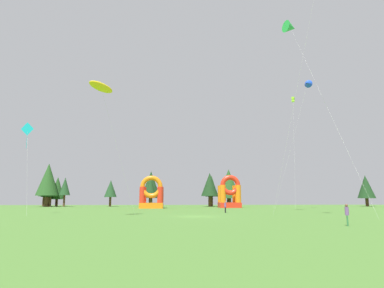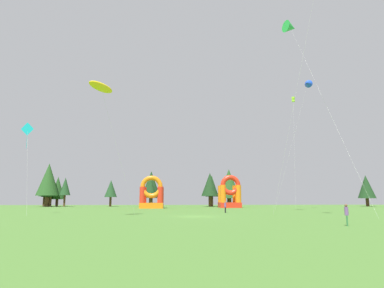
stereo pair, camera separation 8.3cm
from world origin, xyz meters
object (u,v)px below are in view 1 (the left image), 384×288
object	(u,v)px
person_left_edge	(347,213)
inflatable_red_slide	(230,195)
kite_blue_delta	(308,83)
person_near_camera	(225,206)
kite_cyan_diamond	(28,130)
kite_yellow_parafoil	(101,87)
kite_green_delta	(290,28)
kite_lime_box	(293,100)
inflatable_blue_arch	(152,196)

from	to	relation	value
person_left_edge	inflatable_red_slide	bearing A→B (deg)	-149.02
kite_blue_delta	person_near_camera	bearing A→B (deg)	-150.72
kite_cyan_diamond	person_near_camera	world-z (taller)	kite_cyan_diamond
kite_cyan_diamond	kite_yellow_parafoil	size ratio (longest dim) A/B	0.75
kite_green_delta	kite_blue_delta	bearing A→B (deg)	59.12
kite_blue_delta	inflatable_red_slide	world-z (taller)	kite_blue_delta
kite_green_delta	kite_yellow_parafoil	bearing A→B (deg)	-162.66
inflatable_red_slide	kite_yellow_parafoil	bearing A→B (deg)	-120.73
kite_yellow_parafoil	person_left_edge	xyz separation A→B (m)	(21.80, -11.35, -13.66)
kite_yellow_parafoil	kite_blue_delta	bearing A→B (deg)	32.11
kite_cyan_diamond	kite_lime_box	distance (m)	49.94
kite_lime_box	inflatable_blue_arch	xyz separation A→B (m)	(-29.11, 3.01, -19.77)
inflatable_blue_arch	inflatable_red_slide	distance (m)	16.86
kite_green_delta	kite_blue_delta	xyz separation A→B (m)	(7.72, 12.90, -3.90)
kite_lime_box	kite_cyan_diamond	bearing A→B (deg)	-153.90
person_near_camera	person_left_edge	bearing A→B (deg)	-130.19
kite_green_delta	kite_lime_box	distance (m)	21.85
kite_cyan_diamond	kite_lime_box	xyz separation A→B (m)	(43.68, 21.40, 11.33)
kite_cyan_diamond	person_near_camera	bearing A→B (deg)	9.88
kite_yellow_parafoil	inflatable_blue_arch	size ratio (longest dim) A/B	2.35
kite_blue_delta	person_near_camera	distance (m)	29.95
person_near_camera	person_left_edge	xyz separation A→B (m)	(5.95, -22.47, 0.04)
kite_green_delta	kite_yellow_parafoil	size ratio (longest dim) A/B	1.84
inflatable_blue_arch	inflatable_red_slide	bearing A→B (deg)	11.80
kite_blue_delta	kite_lime_box	size ratio (longest dim) A/B	1.06
kite_green_delta	person_left_edge	world-z (taller)	kite_green_delta
kite_cyan_diamond	kite_blue_delta	world-z (taller)	kite_blue_delta
kite_lime_box	person_near_camera	xyz separation A→B (m)	(-17.17, -16.78, -21.22)
kite_cyan_diamond	person_left_edge	xyz separation A→B (m)	(32.46, -17.85, -9.86)
kite_cyan_diamond	kite_yellow_parafoil	xyz separation A→B (m)	(10.66, -6.49, 3.80)
kite_yellow_parafoil	kite_green_delta	bearing A→B (deg)	17.34
kite_lime_box	inflatable_red_slide	bearing A→B (deg)	152.87
person_near_camera	person_left_edge	size ratio (longest dim) A/B	0.96
person_left_edge	person_near_camera	bearing A→B (deg)	-135.91
kite_blue_delta	kite_green_delta	bearing A→B (deg)	-120.88
kite_green_delta	kite_cyan_diamond	xyz separation A→B (m)	(-36.21, -1.48, -16.32)
person_left_edge	kite_blue_delta	bearing A→B (deg)	-170.33
kite_green_delta	kite_lime_box	world-z (taller)	kite_green_delta
kite_green_delta	kite_yellow_parafoil	distance (m)	29.55
person_left_edge	inflatable_blue_arch	distance (m)	45.91
kite_green_delta	kite_cyan_diamond	size ratio (longest dim) A/B	2.44
person_left_edge	inflatable_blue_arch	xyz separation A→B (m)	(-17.89, 42.25, 1.41)
kite_lime_box	person_near_camera	distance (m)	32.04
kite_green_delta	inflatable_blue_arch	xyz separation A→B (m)	(-21.64, 22.92, -24.77)
kite_cyan_diamond	inflatable_red_slide	world-z (taller)	kite_cyan_diamond
inflatable_blue_arch	person_left_edge	bearing A→B (deg)	-67.05
kite_yellow_parafoil	person_near_camera	size ratio (longest dim) A/B	9.59
kite_yellow_parafoil	kite_lime_box	size ratio (longest dim) A/B	0.67
kite_yellow_parafoil	inflatable_blue_arch	xyz separation A→B (m)	(3.91, 30.90, -12.25)
kite_green_delta	kite_cyan_diamond	bearing A→B (deg)	-177.66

